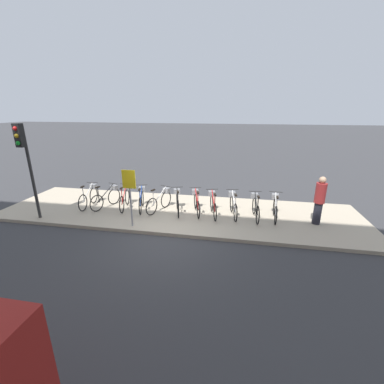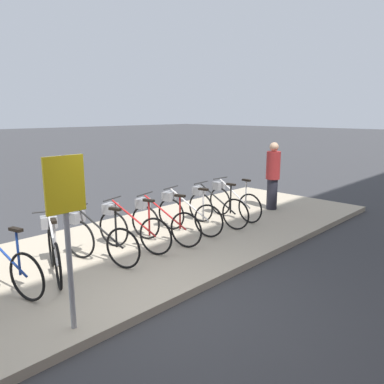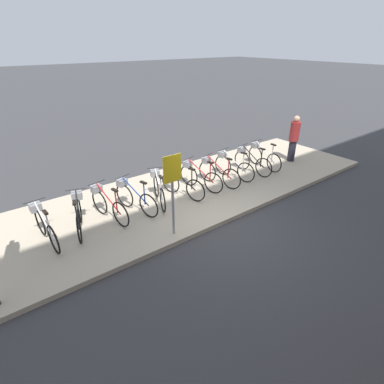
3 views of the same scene
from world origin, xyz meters
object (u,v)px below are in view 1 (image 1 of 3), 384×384
object	(u,v)px
parked_bicycle_1	(107,197)
parked_bicycle_10	(275,207)
parked_bicycle_3	(141,199)
parked_bicycle_7	(213,204)
parked_bicycle_5	(177,201)
parked_bicycle_4	(161,200)
traffic_light	(24,152)
parked_bicycle_2	(125,197)
parked_bicycle_6	(196,202)
parked_bicycle_9	(256,206)
pedestrian	(319,200)
parked_bicycle_0	(89,196)
parked_bicycle_8	(233,204)
sign_post	(130,189)

from	to	relation	value
parked_bicycle_1	parked_bicycle_10	size ratio (longest dim) A/B	0.95
parked_bicycle_3	parked_bicycle_7	bearing A→B (deg)	-1.26
parked_bicycle_5	parked_bicycle_7	size ratio (longest dim) A/B	0.99
parked_bicycle_4	traffic_light	world-z (taller)	traffic_light
parked_bicycle_1	parked_bicycle_5	size ratio (longest dim) A/B	0.99
parked_bicycle_2	parked_bicycle_1	bearing A→B (deg)	-175.42
parked_bicycle_6	parked_bicycle_9	distance (m)	2.17
parked_bicycle_6	parked_bicycle_4	bearing A→B (deg)	-179.29
parked_bicycle_3	pedestrian	world-z (taller)	pedestrian
pedestrian	traffic_light	distance (m)	9.94
parked_bicycle_7	parked_bicycle_10	size ratio (longest dim) A/B	0.98
parked_bicycle_0	parked_bicycle_2	xyz separation A→B (m)	(1.49, 0.09, 0.00)
parked_bicycle_7	parked_bicycle_10	xyz separation A→B (m)	(2.22, 0.10, 0.00)
parked_bicycle_8	parked_bicycle_2	bearing A→B (deg)	179.86
parked_bicycle_7	parked_bicycle_8	world-z (taller)	same
parked_bicycle_8	traffic_light	distance (m)	7.33
parked_bicycle_0	traffic_light	xyz separation A→B (m)	(-1.16, -1.52, 1.97)
parked_bicycle_6	parked_bicycle_10	bearing A→B (deg)	-0.12
parked_bicycle_7	pedestrian	distance (m)	3.60
parked_bicycle_5	pedestrian	size ratio (longest dim) A/B	0.90
parked_bicycle_7	parked_bicycle_8	size ratio (longest dim) A/B	0.99
parked_bicycle_9	parked_bicycle_10	world-z (taller)	same
parked_bicycle_0	parked_bicycle_4	size ratio (longest dim) A/B	1.05
parked_bicycle_2	parked_bicycle_5	xyz separation A→B (m)	(2.15, -0.07, 0.00)
parked_bicycle_3	parked_bicycle_5	world-z (taller)	same
parked_bicycle_6	sign_post	bearing A→B (deg)	-141.02
parked_bicycle_4	parked_bicycle_8	bearing A→B (deg)	0.15
parked_bicycle_2	parked_bicycle_10	size ratio (longest dim) A/B	0.99
parked_bicycle_9	sign_post	world-z (taller)	sign_post
parked_bicycle_0	sign_post	xyz separation A→B (m)	(2.43, -1.47, 0.90)
parked_bicycle_6	parked_bicycle_9	xyz separation A→B (m)	(2.17, -0.08, 0.00)
parked_bicycle_0	parked_bicycle_3	size ratio (longest dim) A/B	1.03
pedestrian	sign_post	world-z (taller)	sign_post
parked_bicycle_4	parked_bicycle_7	bearing A→B (deg)	-2.46
parked_bicycle_0	parked_bicycle_6	xyz separation A→B (m)	(4.35, 0.09, 0.00)
traffic_light	sign_post	world-z (taller)	traffic_light
parked_bicycle_3	parked_bicycle_7	size ratio (longest dim) A/B	0.99
parked_bicycle_9	parked_bicycle_0	bearing A→B (deg)	-179.87
parked_bicycle_0	parked_bicycle_5	distance (m)	3.64
parked_bicycle_6	parked_bicycle_9	world-z (taller)	same
parked_bicycle_4	parked_bicycle_3	bearing A→B (deg)	-178.08
parked_bicycle_2	traffic_light	size ratio (longest dim) A/B	0.46
parked_bicycle_1	traffic_light	size ratio (longest dim) A/B	0.45
parked_bicycle_0	traffic_light	size ratio (longest dim) A/B	0.47
parked_bicycle_2	parked_bicycle_6	world-z (taller)	same
parked_bicycle_1	sign_post	distance (m)	2.41
parked_bicycle_8	parked_bicycle_10	bearing A→B (deg)	0.17
pedestrian	traffic_light	bearing A→B (deg)	-171.88
parked_bicycle_0	parked_bicycle_2	size ratio (longest dim) A/B	1.01
parked_bicycle_0	parked_bicycle_3	bearing A→B (deg)	1.23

